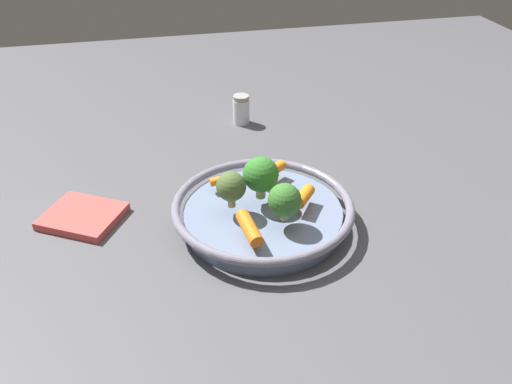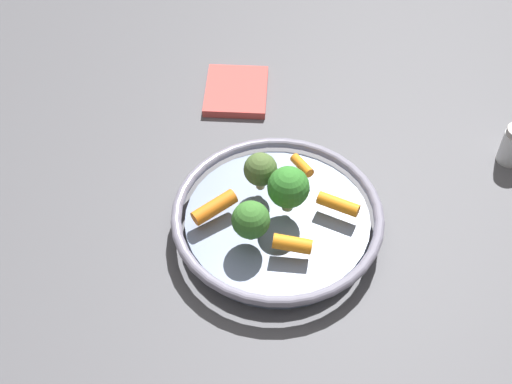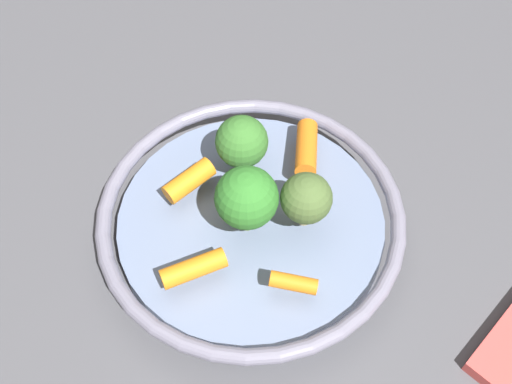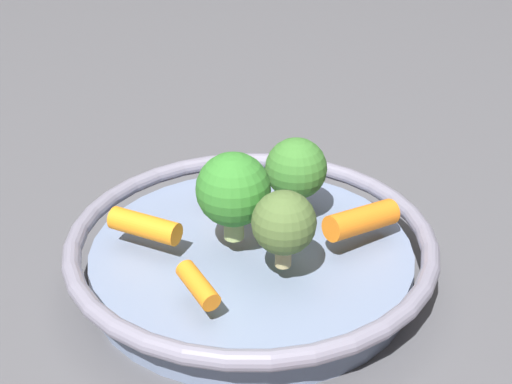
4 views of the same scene
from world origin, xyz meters
name	(u,v)px [view 3 (image 3 of 4)]	position (x,y,z in m)	size (l,w,h in m)	color
ground_plane	(251,235)	(0.00, 0.00, 0.00)	(2.16, 2.16, 0.00)	#4C4C51
serving_bowl	(251,222)	(0.00, 0.00, 0.02)	(0.30, 0.30, 0.05)	slate
baby_carrot_left	(193,268)	(-0.03, -0.08, 0.05)	(0.02, 0.02, 0.06)	orange
baby_carrot_center	(189,181)	(-0.06, 0.01, 0.06)	(0.02, 0.02, 0.05)	orange
baby_carrot_near_rim	(293,283)	(0.05, -0.07, 0.05)	(0.01, 0.01, 0.04)	orange
baby_carrot_right	(306,148)	(0.04, 0.08, 0.06)	(0.02, 0.02, 0.07)	orange
broccoli_floret_mid	(307,196)	(0.05, 0.00, 0.08)	(0.05, 0.05, 0.06)	tan
broccoli_floret_edge	(244,198)	(0.00, -0.02, 0.09)	(0.06, 0.06, 0.07)	#95AB66
broccoli_floret_small	(242,142)	(-0.02, 0.05, 0.08)	(0.05, 0.05, 0.06)	#9BA666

